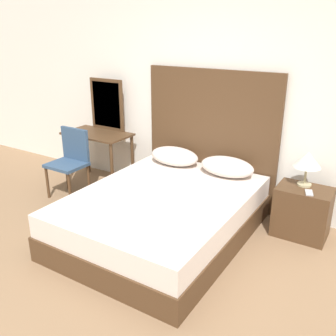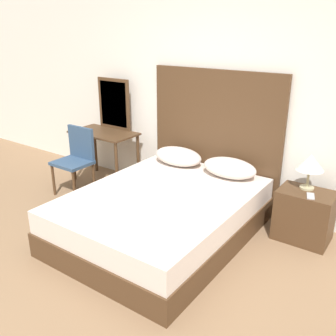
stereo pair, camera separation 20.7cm
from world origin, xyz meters
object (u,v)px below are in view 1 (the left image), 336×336
(phone_on_nightstand, at_px, (309,193))
(bed, at_px, (163,215))
(nightstand, at_px, (302,212))
(chair, at_px, (71,158))
(phone_on_bed, at_px, (138,191))
(vanity_desk, at_px, (98,142))
(table_lamp, at_px, (308,160))

(phone_on_nightstand, bearing_deg, bed, -151.91)
(nightstand, relative_size, phone_on_nightstand, 3.34)
(nightstand, bearing_deg, chair, -169.29)
(phone_on_bed, height_order, phone_on_nightstand, phone_on_nightstand)
(phone_on_nightstand, distance_m, chair, 2.90)
(bed, height_order, chair, chair)
(bed, height_order, vanity_desk, vanity_desk)
(table_lamp, relative_size, vanity_desk, 0.40)
(phone_on_bed, bearing_deg, bed, 19.56)
(nightstand, distance_m, chair, 2.87)
(bed, height_order, nightstand, nightstand)
(vanity_desk, xyz_separation_m, chair, (-0.03, -0.50, -0.09))
(bed, xyz_separation_m, phone_on_nightstand, (1.30, 0.69, 0.31))
(bed, bearing_deg, phone_on_bed, -160.44)
(bed, xyz_separation_m, vanity_desk, (-1.55, 0.75, 0.36))
(nightstand, height_order, vanity_desk, vanity_desk)
(table_lamp, xyz_separation_m, phone_on_nightstand, (0.09, -0.17, -0.27))
(bed, distance_m, phone_on_nightstand, 1.50)
(phone_on_bed, height_order, nightstand, nightstand)
(bed, bearing_deg, phone_on_nightstand, 28.09)
(phone_on_nightstand, height_order, vanity_desk, vanity_desk)
(phone_on_bed, bearing_deg, chair, 165.36)
(bed, relative_size, vanity_desk, 2.30)
(bed, height_order, phone_on_bed, phone_on_bed)
(chair, bearing_deg, table_lamp, 12.36)
(nightstand, xyz_separation_m, chair, (-2.81, -0.53, 0.24))
(phone_on_bed, xyz_separation_m, nightstand, (1.49, 0.88, -0.22))
(nightstand, height_order, table_lamp, table_lamp)
(phone_on_bed, relative_size, phone_on_nightstand, 1.00)
(phone_on_nightstand, bearing_deg, nightstand, 120.45)
(table_lamp, bearing_deg, phone_on_bed, -146.77)
(bed, bearing_deg, chair, 170.76)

